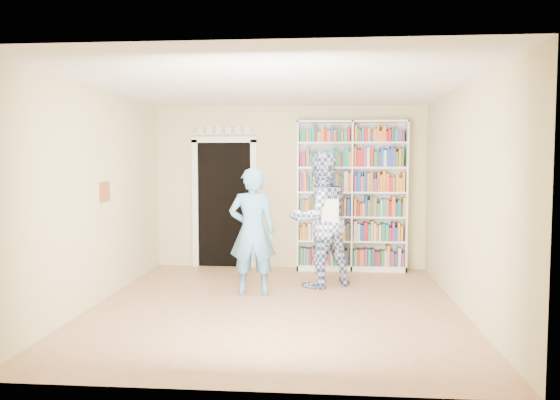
% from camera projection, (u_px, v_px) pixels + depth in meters
% --- Properties ---
extents(floor, '(5.00, 5.00, 0.00)m').
position_uv_depth(floor, '(276.00, 306.00, 6.74)').
color(floor, '#9B6C4B').
rests_on(floor, ground).
extents(ceiling, '(5.00, 5.00, 0.00)m').
position_uv_depth(ceiling, '(276.00, 85.00, 6.54)').
color(ceiling, white).
rests_on(ceiling, wall_back).
extents(wall_back, '(4.50, 0.00, 4.50)m').
position_uv_depth(wall_back, '(289.00, 187.00, 9.13)').
color(wall_back, beige).
rests_on(wall_back, floor).
extents(wall_left, '(0.00, 5.00, 5.00)m').
position_uv_depth(wall_left, '(97.00, 196.00, 6.83)').
color(wall_left, beige).
rests_on(wall_left, floor).
extents(wall_right, '(0.00, 5.00, 5.00)m').
position_uv_depth(wall_right, '(465.00, 199.00, 6.45)').
color(wall_right, beige).
rests_on(wall_right, floor).
extents(bookshelf, '(1.77, 0.33, 2.44)m').
position_uv_depth(bookshelf, '(352.00, 195.00, 8.89)').
color(bookshelf, white).
rests_on(bookshelf, floor).
extents(doorway, '(1.10, 0.08, 2.43)m').
position_uv_depth(doorway, '(224.00, 197.00, 9.21)').
color(doorway, black).
rests_on(doorway, floor).
extents(wall_art, '(0.03, 0.25, 0.25)m').
position_uv_depth(wall_art, '(105.00, 192.00, 7.02)').
color(wall_art, brown).
rests_on(wall_art, wall_left).
extents(man_blue, '(0.66, 0.46, 1.71)m').
position_uv_depth(man_blue, '(252.00, 231.00, 7.28)').
color(man_blue, '#5691BF').
rests_on(man_blue, floor).
extents(man_plaid, '(1.18, 1.11, 1.93)m').
position_uv_depth(man_plaid, '(320.00, 219.00, 7.77)').
color(man_plaid, '#2D448B').
rests_on(man_plaid, floor).
extents(paper_sheet, '(0.23, 0.01, 0.33)m').
position_uv_depth(paper_sheet, '(330.00, 211.00, 7.47)').
color(paper_sheet, white).
rests_on(paper_sheet, man_plaid).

